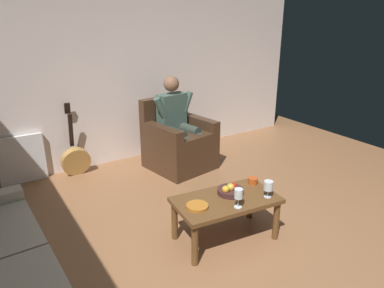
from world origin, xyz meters
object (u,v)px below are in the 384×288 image
object	(u,v)px
guitar	(76,159)
wine_glass_near	(238,195)
wine_glass_far	(268,187)
fruit_bowl	(230,190)
person_seated	(177,119)
decorative_dish	(197,206)
coffee_table	(226,205)
armchair	(178,144)
candle_jar	(253,181)

from	to	relation	value
guitar	wine_glass_near	distance (m)	2.56
wine_glass_far	fruit_bowl	distance (m)	0.36
person_seated	decorative_dish	bearing A→B (deg)	55.43
person_seated	wine_glass_near	distance (m)	1.99
coffee_table	wine_glass_far	distance (m)	0.43
armchair	candle_jar	world-z (taller)	armchair
armchair	decorative_dish	bearing A→B (deg)	55.19
coffee_table	decorative_dish	world-z (taller)	decorative_dish
wine_glass_near	wine_glass_far	distance (m)	0.36
wine_glass_far	fruit_bowl	xyz separation A→B (m)	(0.26, -0.24, -0.07)
wine_glass_near	wine_glass_far	size ratio (longest dim) A/B	1.12
candle_jar	armchair	bearing A→B (deg)	-93.07
person_seated	fruit_bowl	world-z (taller)	person_seated
fruit_bowl	guitar	bearing A→B (deg)	-68.27
wine_glass_near	candle_jar	world-z (taller)	wine_glass_near
person_seated	guitar	xyz separation A→B (m)	(1.28, -0.49, -0.47)
coffee_table	candle_jar	size ratio (longest dim) A/B	10.21
wine_glass_far	person_seated	bearing A→B (deg)	-94.59
guitar	wine_glass_far	xyz separation A→B (m)	(-1.13, 2.42, 0.32)
person_seated	guitar	world-z (taller)	person_seated
wine_glass_near	decorative_dish	size ratio (longest dim) A/B	0.91
guitar	wine_glass_far	size ratio (longest dim) A/B	6.03
armchair	person_seated	xyz separation A→B (m)	(0.00, -0.01, 0.35)
candle_jar	decorative_dish	bearing A→B (deg)	7.28
wine_glass_far	armchair	bearing A→B (deg)	-94.69
person_seated	candle_jar	xyz separation A→B (m)	(0.08, 1.64, -0.23)
person_seated	fruit_bowl	distance (m)	1.75
coffee_table	wine_glass_far	size ratio (longest dim) A/B	6.34
armchair	wine_glass_near	xyz separation A→B (m)	(0.51, 1.91, 0.22)
wine_glass_far	decorative_dish	xyz separation A→B (m)	(0.66, -0.19, -0.09)
wine_glass_far	candle_jar	distance (m)	0.30
armchair	fruit_bowl	bearing A→B (deg)	66.71
coffee_table	fruit_bowl	world-z (taller)	fruit_bowl
person_seated	coffee_table	world-z (taller)	person_seated
armchair	fruit_bowl	distance (m)	1.73
armchair	person_seated	bearing A→B (deg)	-90.00
armchair	wine_glass_near	distance (m)	1.99
armchair	candle_jar	xyz separation A→B (m)	(0.09, 1.62, 0.12)
wine_glass_near	decorative_dish	distance (m)	0.38
coffee_table	wine_glass_far	world-z (taller)	wine_glass_far
decorative_dish	candle_jar	xyz separation A→B (m)	(-0.73, -0.09, 0.02)
armchair	guitar	world-z (taller)	guitar
wine_glass_far	fruit_bowl	bearing A→B (deg)	-42.30
person_seated	decorative_dish	distance (m)	1.93
person_seated	guitar	distance (m)	1.45
wine_glass_far	candle_jar	world-z (taller)	wine_glass_far
person_seated	wine_glass_far	distance (m)	1.94
guitar	wine_glass_near	world-z (taller)	guitar
wine_glass_far	candle_jar	size ratio (longest dim) A/B	1.61
wine_glass_near	decorative_dish	xyz separation A→B (m)	(0.30, -0.19, -0.11)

